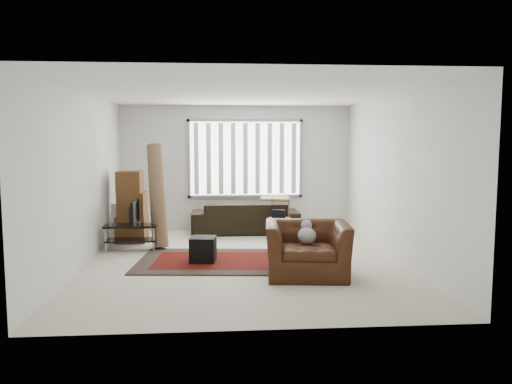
# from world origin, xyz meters

# --- Properties ---
(room) EXTENTS (6.00, 6.02, 2.71)m
(room) POSITION_xyz_m (0.03, 0.51, 1.76)
(room) COLOR beige
(room) RESTS_ON ground
(persian_rug) EXTENTS (2.75, 1.96, 0.02)m
(persian_rug) POSITION_xyz_m (-0.39, -0.04, 0.01)
(persian_rug) COLOR black
(persian_rug) RESTS_ON ground
(tv_stand) EXTENTS (0.92, 0.41, 0.46)m
(tv_stand) POSITION_xyz_m (-1.95, 0.92, 0.33)
(tv_stand) COLOR black
(tv_stand) RESTS_ON ground
(tv) EXTENTS (0.10, 0.74, 0.43)m
(tv) POSITION_xyz_m (-1.95, 0.92, 0.67)
(tv) COLOR black
(tv) RESTS_ON tv_stand
(subwoofer) EXTENTS (0.44, 0.44, 0.39)m
(subwoofer) POSITION_xyz_m (-0.65, -0.08, 0.22)
(subwoofer) COLOR black
(subwoofer) RESTS_ON persian_rug
(moving_boxes) EXTENTS (0.58, 0.53, 1.36)m
(moving_boxes) POSITION_xyz_m (-2.06, 1.67, 0.63)
(moving_boxes) COLOR brown
(moving_boxes) RESTS_ON ground
(white_flatpack) EXTENTS (0.60, 0.28, 0.75)m
(white_flatpack) POSITION_xyz_m (-2.15, 1.60, 0.37)
(white_flatpack) COLOR silver
(white_flatpack) RESTS_ON ground
(rolled_rug) EXTENTS (0.48, 0.82, 1.90)m
(rolled_rug) POSITION_xyz_m (-1.51, 1.18, 0.95)
(rolled_rug) COLOR brown
(rolled_rug) RESTS_ON ground
(sofa) EXTENTS (2.25, 0.97, 0.86)m
(sofa) POSITION_xyz_m (0.17, 2.45, 0.43)
(sofa) COLOR black
(sofa) RESTS_ON ground
(side_chair) EXTENTS (0.52, 0.52, 0.76)m
(side_chair) POSITION_xyz_m (0.81, 1.88, 0.42)
(side_chair) COLOR #867657
(side_chair) RESTS_ON ground
(armchair) EXTENTS (1.29, 1.15, 0.88)m
(armchair) POSITION_xyz_m (0.87, -0.97, 0.44)
(armchair) COLOR #391A0B
(armchair) RESTS_ON ground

